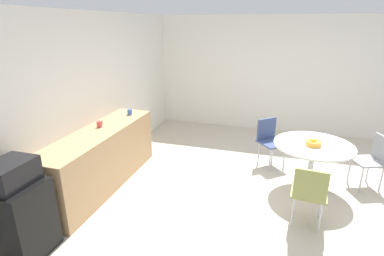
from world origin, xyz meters
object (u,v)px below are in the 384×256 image
at_px(mini_fridge, 20,220).
at_px(chair_olive, 310,190).
at_px(mug_green, 130,112).
at_px(chair_gray, 375,156).
at_px(microwave, 9,174).
at_px(round_table, 313,152).
at_px(mug_white, 99,124).
at_px(chair_navy, 269,137).
at_px(fruit_bowl, 313,143).

distance_m(mini_fridge, chair_olive, 3.29).
relative_size(mini_fridge, mug_green, 6.58).
distance_m(chair_gray, mug_green, 3.98).
xyz_separation_m(microwave, chair_olive, (1.36, -2.99, -0.46)).
height_order(round_table, mug_white, mug_white).
xyz_separation_m(round_table, chair_olive, (-0.98, 0.09, -0.09)).
xyz_separation_m(chair_gray, chair_olive, (-1.34, 1.01, 0.00)).
xyz_separation_m(microwave, mug_green, (2.45, -0.05, -0.03)).
distance_m(microwave, chair_gray, 4.85).
xyz_separation_m(chair_gray, chair_navy, (0.38, 1.57, 0.00)).
bearing_deg(microwave, chair_navy, -38.29).
distance_m(mini_fridge, microwave, 0.55).
bearing_deg(round_table, chair_olive, 174.65).
distance_m(round_table, chair_navy, 0.99).
bearing_deg(round_table, chair_navy, 41.67).
bearing_deg(round_table, fruit_bowl, 167.26).
xyz_separation_m(chair_olive, mug_white, (0.36, 3.07, 0.43)).
bearing_deg(fruit_bowl, chair_gray, -65.87).
relative_size(chair_gray, fruit_bowl, 3.74).
xyz_separation_m(fruit_bowl, mug_green, (0.18, 3.02, 0.16)).
distance_m(fruit_bowl, mug_green, 3.03).
distance_m(mug_white, mug_green, 0.74).
distance_m(mini_fridge, chair_gray, 4.83).
xyz_separation_m(microwave, chair_navy, (3.08, -2.43, -0.46)).
distance_m(microwave, round_table, 3.89).
distance_m(chair_navy, mug_white, 2.88).
height_order(microwave, chair_navy, microwave).
relative_size(mini_fridge, microwave, 1.77).
bearing_deg(microwave, chair_gray, -56.04).
bearing_deg(chair_gray, mug_white, 103.39).
relative_size(microwave, round_table, 0.42).
relative_size(chair_navy, fruit_bowl, 3.74).
bearing_deg(fruit_bowl, mug_green, 86.67).
bearing_deg(chair_olive, mug_white, 83.22).
height_order(chair_navy, mug_green, mug_green).
relative_size(chair_navy, mug_white, 6.43).
bearing_deg(mug_green, chair_olive, -110.42).
relative_size(microwave, chair_gray, 0.58).
distance_m(chair_gray, mug_white, 4.22).
bearing_deg(chair_olive, microwave, 114.43).
bearing_deg(mini_fridge, fruit_bowl, -53.43).
bearing_deg(chair_olive, fruit_bowl, -4.84).
height_order(mini_fridge, chair_navy, mini_fridge).
bearing_deg(fruit_bowl, mug_white, 99.97).
bearing_deg(round_table, mini_fridge, 127.19).
distance_m(chair_olive, mug_white, 3.12).
height_order(chair_gray, mug_white, mug_white).
relative_size(round_table, mug_green, 8.80).
distance_m(round_table, chair_gray, 0.99).
distance_m(round_table, mug_white, 3.24).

